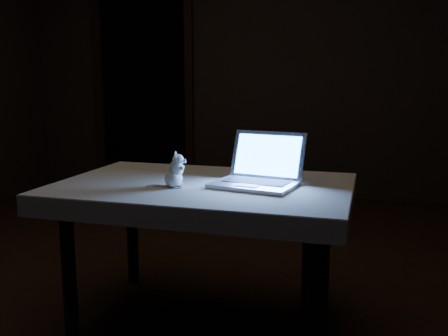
# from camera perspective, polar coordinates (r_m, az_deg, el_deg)

# --- Properties ---
(floor) EXTENTS (5.00, 5.00, 0.00)m
(floor) POSITION_cam_1_polar(r_m,az_deg,el_deg) (2.77, -6.70, -14.26)
(floor) COLOR black
(floor) RESTS_ON ground
(back_wall) EXTENTS (4.50, 0.04, 2.60)m
(back_wall) POSITION_cam_1_polar(r_m,az_deg,el_deg) (4.95, 2.96, 11.92)
(back_wall) COLOR black
(back_wall) RESTS_ON ground
(doorway) EXTENTS (1.06, 0.36, 2.13)m
(doorway) POSITION_cam_1_polar(r_m,az_deg,el_deg) (5.26, -9.11, 9.14)
(doorway) COLOR black
(doorway) RESTS_ON back_wall
(table) EXTENTS (1.28, 0.87, 0.66)m
(table) POSITION_cam_1_polar(r_m,az_deg,el_deg) (2.39, -2.29, -9.70)
(table) COLOR black
(table) RESTS_ON floor
(tablecloth) EXTENTS (1.54, 1.25, 0.09)m
(tablecloth) POSITION_cam_1_polar(r_m,az_deg,el_deg) (2.25, -2.81, -3.12)
(tablecloth) COLOR beige
(tablecloth) RESTS_ON table
(laptop) EXTENTS (0.42, 0.38, 0.24)m
(laptop) POSITION_cam_1_polar(r_m,az_deg,el_deg) (2.19, 3.46, 0.91)
(laptop) COLOR #BCBBC0
(laptop) RESTS_ON tablecloth
(plush_mouse) EXTENTS (0.13, 0.13, 0.16)m
(plush_mouse) POSITION_cam_1_polar(r_m,az_deg,el_deg) (2.20, -5.81, -0.19)
(plush_mouse) COLOR white
(plush_mouse) RESTS_ON tablecloth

